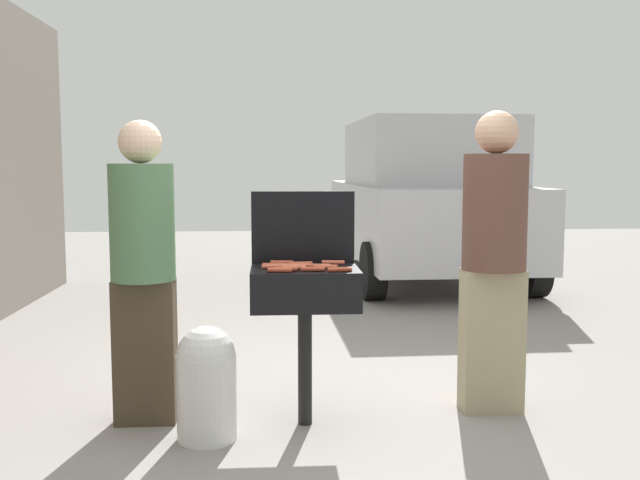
% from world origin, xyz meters
% --- Properties ---
extents(ground_plane, '(24.00, 24.00, 0.00)m').
position_xyz_m(ground_plane, '(0.00, 0.00, 0.00)').
color(ground_plane, gray).
extents(bbq_grill, '(0.60, 0.44, 0.90)m').
position_xyz_m(bbq_grill, '(-0.09, -0.14, 0.75)').
color(bbq_grill, black).
rests_on(bbq_grill, ground).
extents(grill_lid_open, '(0.60, 0.05, 0.42)m').
position_xyz_m(grill_lid_open, '(-0.09, 0.08, 1.11)').
color(grill_lid_open, black).
rests_on(grill_lid_open, bbq_grill).
extents(hot_dog_0, '(0.13, 0.04, 0.03)m').
position_xyz_m(hot_dog_0, '(-0.23, -0.30, 0.91)').
color(hot_dog_0, '#AD4228').
rests_on(hot_dog_0, bbq_grill).
extents(hot_dog_1, '(0.13, 0.04, 0.03)m').
position_xyz_m(hot_dog_1, '(-0.20, -0.26, 0.91)').
color(hot_dog_1, '#AD4228').
rests_on(hot_dog_1, bbq_grill).
extents(hot_dog_2, '(0.13, 0.04, 0.03)m').
position_xyz_m(hot_dog_2, '(-0.13, -0.13, 0.91)').
color(hot_dog_2, '#B74C33').
rests_on(hot_dog_2, bbq_grill).
extents(hot_dog_3, '(0.13, 0.04, 0.03)m').
position_xyz_m(hot_dog_3, '(-0.01, -0.16, 0.91)').
color(hot_dog_3, '#B74C33').
rests_on(hot_dog_3, bbq_grill).
extents(hot_dog_4, '(0.13, 0.04, 0.03)m').
position_xyz_m(hot_dog_4, '(-0.11, -0.06, 0.91)').
color(hot_dog_4, '#B74C33').
rests_on(hot_dog_4, bbq_grill).
extents(hot_dog_5, '(0.13, 0.04, 0.03)m').
position_xyz_m(hot_dog_5, '(-0.22, -0.01, 0.91)').
color(hot_dog_5, '#B74C33').
rests_on(hot_dog_5, bbq_grill).
extents(hot_dog_6, '(0.13, 0.03, 0.03)m').
position_xyz_m(hot_dog_6, '(-0.05, -0.28, 0.91)').
color(hot_dog_6, '#AD4228').
rests_on(hot_dog_6, bbq_grill).
extents(hot_dog_7, '(0.13, 0.03, 0.03)m').
position_xyz_m(hot_dog_7, '(-0.15, -0.22, 0.91)').
color(hot_dog_7, '#C6593D').
rests_on(hot_dog_7, bbq_grill).
extents(hot_dog_8, '(0.13, 0.03, 0.03)m').
position_xyz_m(hot_dog_8, '(-0.26, -0.10, 0.91)').
color(hot_dog_8, '#AD4228').
rests_on(hot_dog_8, bbq_grill).
extents(hot_dog_9, '(0.13, 0.03, 0.03)m').
position_xyz_m(hot_dog_9, '(-0.15, -0.16, 0.91)').
color(hot_dog_9, '#C6593D').
rests_on(hot_dog_9, bbq_grill).
extents(hot_dog_10, '(0.13, 0.04, 0.03)m').
position_xyz_m(hot_dog_10, '(0.02, -0.20, 0.91)').
color(hot_dog_10, '#C6593D').
rests_on(hot_dog_10, bbq_grill).
extents(hot_dog_11, '(0.13, 0.04, 0.03)m').
position_xyz_m(hot_dog_11, '(-0.26, -0.17, 0.91)').
color(hot_dog_11, '#C6593D').
rests_on(hot_dog_11, bbq_grill).
extents(hot_dog_12, '(0.13, 0.04, 0.03)m').
position_xyz_m(hot_dog_12, '(0.09, -0.30, 0.91)').
color(hot_dog_12, '#AD4228').
rests_on(hot_dog_12, bbq_grill).
extents(hot_dog_13, '(0.13, 0.04, 0.03)m').
position_xyz_m(hot_dog_13, '(0.08, -0.02, 0.91)').
color(hot_dog_13, '#C6593D').
rests_on(hot_dog_13, bbq_grill).
extents(propane_tank, '(0.32, 0.32, 0.62)m').
position_xyz_m(propane_tank, '(-0.63, -0.34, 0.32)').
color(propane_tank, silver).
rests_on(propane_tank, ground).
extents(person_left, '(0.36, 0.36, 1.72)m').
position_xyz_m(person_left, '(-0.99, -0.04, 0.93)').
color(person_left, '#3F3323').
rests_on(person_left, ground).
extents(person_right, '(0.37, 0.37, 1.78)m').
position_xyz_m(person_right, '(1.03, 0.01, 0.97)').
color(person_right, gray).
rests_on(person_right, ground).
extents(parked_minivan, '(2.13, 4.45, 2.02)m').
position_xyz_m(parked_minivan, '(1.69, 5.12, 1.03)').
color(parked_minivan, '#B7B7BC').
rests_on(parked_minivan, ground).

